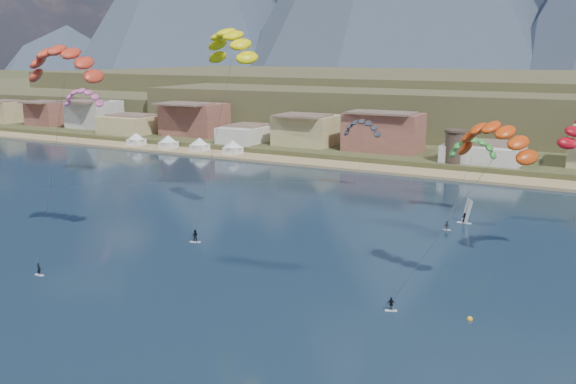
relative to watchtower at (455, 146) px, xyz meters
The scene contains 15 objects.
ground 114.29m from the watchtower, 92.51° to the right, with size 2400.00×2400.00×0.00m, color #0D1F30.
beach 11.25m from the watchtower, 122.01° to the right, with size 2200.00×12.00×0.90m.
land 446.07m from the watchtower, 90.64° to the left, with size 2200.00×900.00×4.00m.
foothills 119.77m from the watchtower, 81.65° to the left, with size 940.00×210.00×18.00m.
town 45.73m from the watchtower, 169.92° to the left, with size 400.00×24.00×12.00m.
watchtower is the anchor object (origin of this frame).
beach_tents 81.69m from the watchtower, behind, with size 43.40×6.40×5.00m.
kitesurfer_red 104.06m from the watchtower, 109.50° to the right, with size 12.72×13.01×32.19m.
kitesurfer_yellow 77.23m from the watchtower, 108.12° to the right, with size 14.19×19.31×35.40m.
kitesurfer_orange 89.14m from the watchtower, 74.13° to the right, with size 15.38×13.78×24.32m.
kitesurfer_green 48.07m from the watchtower, 73.33° to the right, with size 9.18×13.52×17.10m.
distant_kite_pink 93.31m from the watchtower, 145.64° to the right, with size 10.58×7.40×23.10m.
distant_kite_dark 37.31m from the watchtower, 109.80° to the right, with size 8.69×5.77×17.55m.
windsurfer 52.54m from the watchtower, 74.35° to the right, with size 2.50×2.72×4.38m.
buoy 95.15m from the watchtower, 75.40° to the right, with size 0.65×0.65×0.65m.
Camera 1 is at (41.72, -45.98, 29.96)m, focal length 38.73 mm.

